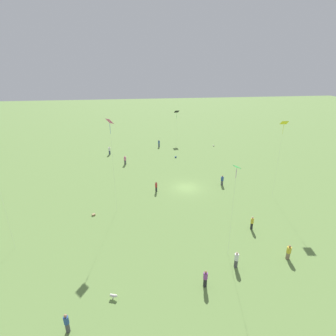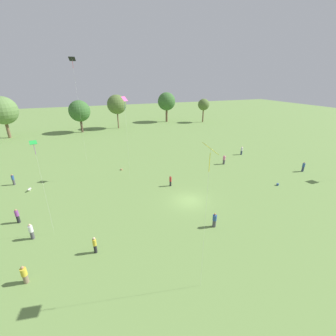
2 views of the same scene
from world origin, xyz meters
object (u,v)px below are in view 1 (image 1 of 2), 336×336
at_px(person_5, 67,323).
at_px(person_6, 236,260).
at_px(person_1, 222,180).
at_px(person_8, 205,279).
at_px(person_9, 125,160).
at_px(picnic_bag_0, 94,215).
at_px(person_4, 156,187).
at_px(person_7, 289,252).
at_px(picnic_bag_1, 214,146).
at_px(kite_4, 177,112).
at_px(kite_3, 236,174).
at_px(person_3, 159,143).
at_px(person_2, 252,223).
at_px(dog_0, 114,296).
at_px(kite_5, 110,126).
at_px(kite_0, 284,126).
at_px(picnic_bag_2, 176,157).
at_px(person_0, 109,151).

distance_m(person_5, person_6, 16.23).
xyz_separation_m(person_1, person_8, (-20.89, 8.77, 0.03)).
relative_size(person_9, picnic_bag_0, 3.56).
bearing_deg(person_4, person_7, 165.80).
distance_m(person_6, picnic_bag_1, 42.15).
bearing_deg(person_4, kite_4, -64.77).
bearing_deg(person_6, kite_4, 112.70).
height_order(kite_3, kite_4, kite_3).
bearing_deg(person_9, person_8, -109.03).
relative_size(person_1, person_3, 0.99).
height_order(person_2, person_5, person_5).
bearing_deg(dog_0, person_4, -176.30).
relative_size(person_6, kite_3, 0.18).
xyz_separation_m(person_6, kite_5, (12.90, 12.47, 11.24)).
distance_m(person_7, kite_3, 10.69).
distance_m(person_4, person_5, 24.64).
bearing_deg(person_2, person_7, 6.42).
height_order(kite_5, dog_0, kite_5).
relative_size(person_4, person_6, 0.94).
bearing_deg(kite_0, person_6, 104.79).
height_order(person_2, person_4, person_2).
distance_m(person_5, kite_0, 34.23).
bearing_deg(kite_3, picnic_bag_0, 88.94).
distance_m(person_1, person_6, 19.55).
bearing_deg(kite_0, picnic_bag_1, -33.42).
relative_size(dog_0, picnic_bag_1, 2.02).
xyz_separation_m(person_4, picnic_bag_0, (-6.00, 9.21, -0.76)).
height_order(person_2, kite_3, kite_3).
distance_m(kite_0, kite_5, 23.86).
xyz_separation_m(person_5, kite_0, (18.56, -26.85, 10.31)).
xyz_separation_m(person_5, kite_5, (17.75, -3.01, 11.25)).
distance_m(person_7, person_9, 35.42).
distance_m(person_1, picnic_bag_2, 15.90).
bearing_deg(person_4, person_9, -27.89).
relative_size(person_3, picnic_bag_2, 4.77).
bearing_deg(person_6, person_7, 29.04).
bearing_deg(person_6, dog_0, -144.41).
bearing_deg(person_9, picnic_bag_0, -134.11).
height_order(person_8, picnic_bag_0, person_8).
height_order(person_3, kite_4, kite_4).
bearing_deg(person_0, kite_3, -111.01).
height_order(person_2, kite_4, kite_4).
relative_size(person_6, person_9, 0.99).
xyz_separation_m(person_8, picnic_bag_0, (14.03, 11.80, -0.78)).
bearing_deg(picnic_bag_2, kite_5, 150.24).
relative_size(dog_0, picnic_bag_0, 1.33).
distance_m(picnic_bag_0, picnic_bag_1, 38.76).
distance_m(person_6, person_8, 4.28).
relative_size(person_6, picnic_bag_1, 5.39).
relative_size(person_3, person_7, 1.05).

